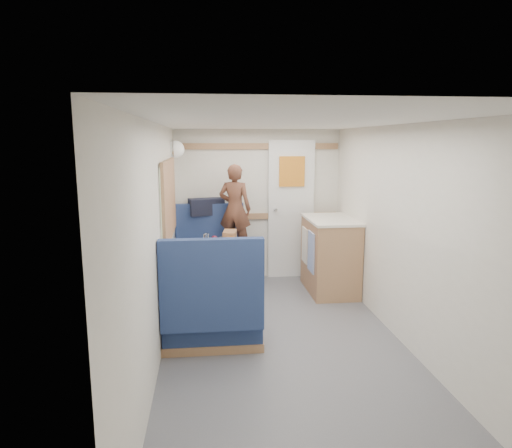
{
  "coord_description": "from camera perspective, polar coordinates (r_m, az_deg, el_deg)",
  "views": [
    {
      "loc": [
        -0.68,
        -3.79,
        1.85
      ],
      "look_at": [
        -0.17,
        0.9,
        0.99
      ],
      "focal_mm": 32.0,
      "sensor_mm": 36.0,
      "label": 1
    }
  ],
  "objects": [
    {
      "name": "tray",
      "position": [
        4.81,
        -4.11,
        -3.15
      ],
      "size": [
        0.33,
        0.38,
        0.02
      ],
      "primitive_type": "cube",
      "rotation": [
        0.0,
        0.0,
        0.33
      ],
      "color": "white",
      "rests_on": "dinette_table"
    },
    {
      "name": "person",
      "position": [
        5.71,
        -2.65,
        1.9
      ],
      "size": [
        0.47,
        0.39,
        1.12
      ],
      "primitive_type": "imported",
      "rotation": [
        0.0,
        0.0,
        2.8
      ],
      "color": "brown",
      "rests_on": "bench_far"
    },
    {
      "name": "wall_right",
      "position": [
        4.27,
        18.57,
        -1.66
      ],
      "size": [
        0.02,
        4.5,
        2.0
      ],
      "primitive_type": "cube",
      "color": "silver",
      "rests_on": "floor"
    },
    {
      "name": "bench_near",
      "position": [
        4.22,
        -5.47,
        -11.23
      ],
      "size": [
        0.9,
        0.59,
        1.05
      ],
      "color": "#181F4D",
      "rests_on": "floor"
    },
    {
      "name": "dome_light",
      "position": [
        5.65,
        -9.99,
        9.19
      ],
      "size": [
        0.2,
        0.2,
        0.2
      ],
      "primitive_type": "sphere",
      "color": "white",
      "rests_on": "wall_left"
    },
    {
      "name": "floor",
      "position": [
        4.27,
        3.7,
        -15.33
      ],
      "size": [
        4.5,
        4.5,
        0.0
      ],
      "primitive_type": "plane",
      "color": "#515156",
      "rests_on": "ground"
    },
    {
      "name": "orange_fruit",
      "position": [
        4.88,
        -3.06,
        -2.35
      ],
      "size": [
        0.08,
        0.08,
        0.08
      ],
      "primitive_type": "sphere",
      "color": "#E4560A",
      "rests_on": "tray"
    },
    {
      "name": "duffel_bag",
      "position": [
        5.97,
        -6.22,
        2.17
      ],
      "size": [
        0.48,
        0.31,
        0.21
      ],
      "primitive_type": "cube",
      "rotation": [
        0.0,
        0.0,
        0.24
      ],
      "color": "black",
      "rests_on": "ledge"
    },
    {
      "name": "oak_trim_low",
      "position": [
        6.14,
        0.24,
        0.98
      ],
      "size": [
        2.15,
        0.02,
        0.08
      ],
      "primitive_type": "cube",
      "color": "#926242",
      "rests_on": "wall_back"
    },
    {
      "name": "bench_far",
      "position": [
        5.86,
        -5.71,
        -5.02
      ],
      "size": [
        0.9,
        0.59,
        1.05
      ],
      "color": "#181F4D",
      "rests_on": "floor"
    },
    {
      "name": "wine_glass",
      "position": [
        4.73,
        -5.23,
        -1.99
      ],
      "size": [
        0.08,
        0.08,
        0.17
      ],
      "color": "white",
      "rests_on": "dinette_table"
    },
    {
      "name": "dinette_table",
      "position": [
        4.96,
        -5.67,
        -4.7
      ],
      "size": [
        0.62,
        0.92,
        0.72
      ],
      "color": "white",
      "rests_on": "floor"
    },
    {
      "name": "oak_trim_high",
      "position": [
        6.06,
        0.24,
        9.7
      ],
      "size": [
        2.15,
        0.02,
        0.08
      ],
      "primitive_type": "cube",
      "color": "#926242",
      "rests_on": "wall_back"
    },
    {
      "name": "beer_glass",
      "position": [
        4.96,
        -3.11,
        -2.21
      ],
      "size": [
        0.07,
        0.07,
        0.1
      ],
      "primitive_type": "cylinder",
      "color": "#954E15",
      "rests_on": "dinette_table"
    },
    {
      "name": "tumbler_mid",
      "position": [
        5.15,
        -6.25,
        -1.79
      ],
      "size": [
        0.06,
        0.06,
        0.1
      ],
      "primitive_type": "cylinder",
      "color": "white",
      "rests_on": "dinette_table"
    },
    {
      "name": "rear_door",
      "position": [
        6.18,
        4.4,
        2.15
      ],
      "size": [
        0.62,
        0.12,
        1.86
      ],
      "color": "white",
      "rests_on": "wall_back"
    },
    {
      "name": "wall_back",
      "position": [
        6.14,
        0.22,
        2.4
      ],
      "size": [
        2.2,
        0.02,
        2.0
      ],
      "primitive_type": "cube",
      "color": "silver",
      "rests_on": "floor"
    },
    {
      "name": "pepper_grinder",
      "position": [
        4.96,
        -4.4,
        -2.23
      ],
      "size": [
        0.04,
        0.04,
        0.1
      ],
      "primitive_type": "cylinder",
      "color": "black",
      "rests_on": "dinette_table"
    },
    {
      "name": "tumbler_left",
      "position": [
        4.75,
        -8.41,
        -2.84
      ],
      "size": [
        0.07,
        0.07,
        0.11
      ],
      "primitive_type": "cylinder",
      "color": "white",
      "rests_on": "dinette_table"
    },
    {
      "name": "bread_loaf",
      "position": [
        5.26,
        -3.3,
        -1.45
      ],
      "size": [
        0.18,
        0.28,
        0.11
      ],
      "primitive_type": "cube",
      "rotation": [
        0.0,
        0.0,
        -0.14
      ],
      "color": "brown",
      "rests_on": "dinette_table"
    },
    {
      "name": "cheese_block",
      "position": [
        4.63,
        -4.19,
        -3.33
      ],
      "size": [
        0.12,
        0.09,
        0.04
      ],
      "primitive_type": "cube",
      "rotation": [
        0.0,
        0.0,
        0.28
      ],
      "color": "#F4E28D",
      "rests_on": "tray"
    },
    {
      "name": "ledge",
      "position": [
        5.99,
        -5.84,
        0.98
      ],
      "size": [
        0.9,
        0.14,
        0.04
      ],
      "primitive_type": "cube",
      "color": "#926242",
      "rests_on": "bench_far"
    },
    {
      "name": "tumbler_right",
      "position": [
        4.87,
        -5.47,
        -2.42
      ],
      "size": [
        0.07,
        0.07,
        0.11
      ],
      "primitive_type": "cylinder",
      "color": "silver",
      "rests_on": "dinette_table"
    },
    {
      "name": "wall_left",
      "position": [
        3.91,
        -12.24,
        -2.45
      ],
      "size": [
        0.02,
        4.5,
        2.0
      ],
      "primitive_type": "cube",
      "color": "silver",
      "rests_on": "floor"
    },
    {
      "name": "side_window",
      "position": [
        4.84,
        -10.91,
        3.06
      ],
      "size": [
        0.04,
        1.3,
        0.72
      ],
      "primitive_type": "cube",
      "color": "#A0AA90",
      "rests_on": "wall_left"
    },
    {
      "name": "ceiling",
      "position": [
        3.85,
        4.06,
        12.57
      ],
      "size": [
        4.5,
        4.5,
        0.0
      ],
      "primitive_type": "plane",
      "rotation": [
        3.14,
        0.0,
        0.0
      ],
      "color": "silver",
      "rests_on": "wall_back"
    },
    {
      "name": "galley_counter",
      "position": [
        5.72,
        9.2,
        -3.79
      ],
      "size": [
        0.57,
        0.92,
        0.92
      ],
      "color": "#926242",
      "rests_on": "floor"
    }
  ]
}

